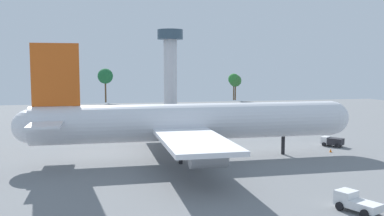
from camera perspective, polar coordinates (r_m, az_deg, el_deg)
ground_plane at (r=79.16m, az=0.00°, el=-6.82°), size 251.49×251.49×0.00m
cargo_airplane at (r=77.97m, az=-0.07°, el=-1.94°), size 62.87×50.79×20.98m
catering_truck at (r=54.43m, az=21.10°, el=-11.71°), size 4.22×5.67×2.24m
cargo_loader at (r=95.91m, az=18.35°, el=-4.26°), size 4.45×4.83×1.94m
safety_cone_nose at (r=89.23m, az=18.16°, el=-5.45°), size 0.51×0.51×0.73m
control_tower at (r=173.33m, az=-2.94°, el=6.34°), size 10.32×10.32×32.04m
tree_line_backdrop at (r=207.31m, az=-11.90°, el=3.65°), size 134.08×7.30×16.32m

